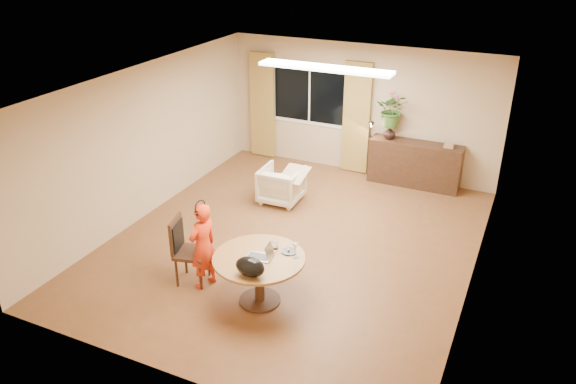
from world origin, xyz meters
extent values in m
plane|color=brown|center=(0.00, 0.00, 0.00)|extent=(6.50, 6.50, 0.00)
plane|color=white|center=(0.00, 0.00, 2.60)|extent=(6.50, 6.50, 0.00)
plane|color=tan|center=(0.00, 3.25, 1.30)|extent=(5.50, 0.00, 5.50)
plane|color=tan|center=(-2.75, 0.00, 1.30)|extent=(0.00, 6.50, 6.50)
plane|color=tan|center=(2.75, 0.00, 1.30)|extent=(0.00, 6.50, 6.50)
cube|color=white|center=(-1.10, 3.23, 1.50)|extent=(1.70, 0.02, 1.30)
cube|color=black|center=(-1.10, 3.22, 1.50)|extent=(1.55, 0.01, 1.15)
cube|color=white|center=(-1.10, 3.22, 1.50)|extent=(0.04, 0.01, 1.15)
cube|color=olive|center=(-2.15, 3.15, 1.15)|extent=(0.55, 0.08, 2.25)
cube|color=olive|center=(-0.05, 3.15, 1.15)|extent=(0.55, 0.08, 2.25)
cube|color=white|center=(0.00, 1.20, 2.57)|extent=(2.20, 0.35, 0.05)
cylinder|color=brown|center=(0.22, -1.60, 0.68)|extent=(1.22, 1.22, 0.04)
cylinder|color=black|center=(0.22, -1.60, 0.33)|extent=(0.13, 0.13, 0.66)
cylinder|color=black|center=(0.22, -1.60, 0.01)|extent=(0.56, 0.56, 0.03)
imported|color=#B30D0E|center=(-0.65, -1.59, 0.64)|extent=(0.53, 0.41, 1.28)
imported|color=beige|center=(-0.81, 1.27, 0.33)|extent=(0.73, 0.75, 0.67)
cube|color=black|center=(1.22, 3.01, 0.44)|extent=(1.75, 0.43, 0.88)
imported|color=black|center=(0.67, 3.01, 1.00)|extent=(0.29, 0.29, 0.25)
imported|color=#2C6F29|center=(0.70, 3.01, 1.45)|extent=(0.66, 0.60, 0.66)
camera|label=1|loc=(3.19, -7.11, 4.62)|focal=35.00mm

